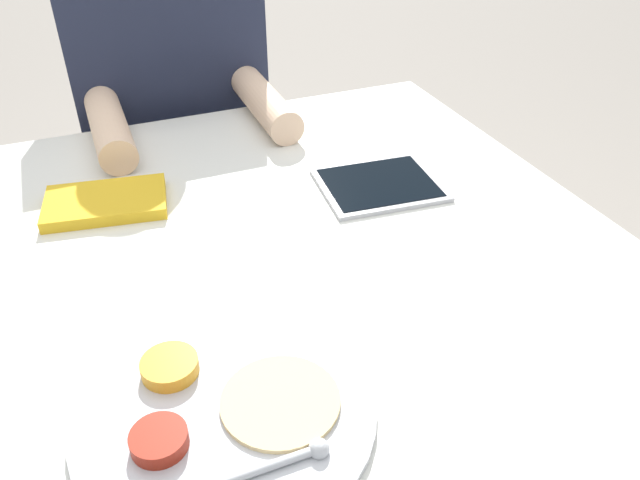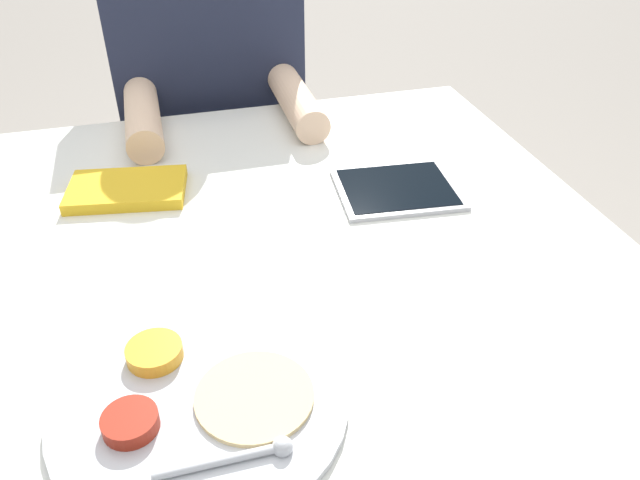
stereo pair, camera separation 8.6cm
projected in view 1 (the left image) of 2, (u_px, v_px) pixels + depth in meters
dining_table at (261, 414)px, 1.15m from camera, size 1.14×1.05×0.74m
thali_tray at (224, 409)px, 0.68m from camera, size 0.33×0.33×0.03m
red_notebook at (106, 203)px, 1.03m from camera, size 0.21×0.15×0.02m
tablet_device at (379, 184)px, 1.09m from camera, size 0.22×0.19×0.01m
person_diner at (180, 157)px, 1.55m from camera, size 0.42×0.49×1.22m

